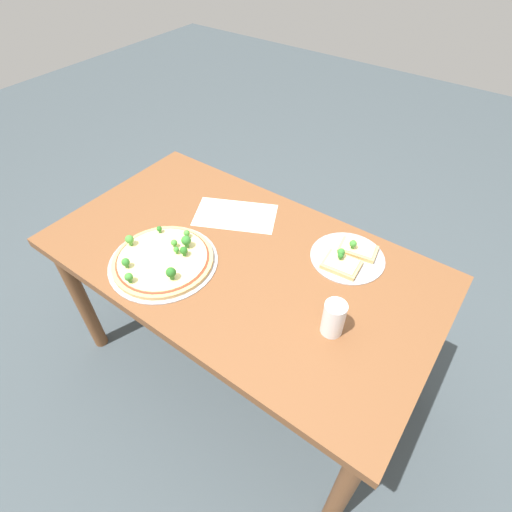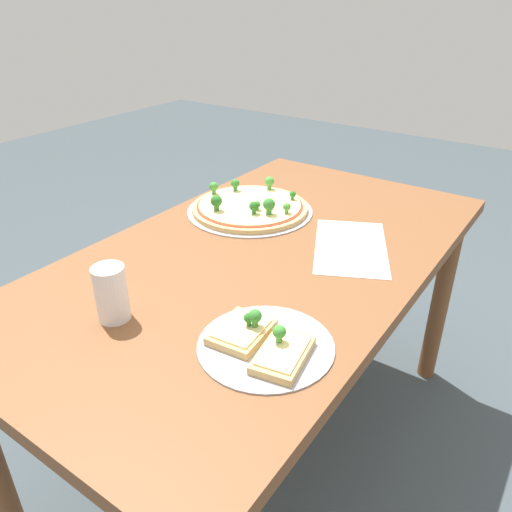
{
  "view_description": "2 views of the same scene",
  "coord_description": "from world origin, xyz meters",
  "px_view_note": "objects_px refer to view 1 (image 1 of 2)",
  "views": [
    {
      "loc": [
        -0.63,
        0.77,
        1.7
      ],
      "look_at": [
        -0.06,
        -0.02,
        0.72
      ],
      "focal_mm": 28.0,
      "sensor_mm": 36.0,
      "label": 1
    },
    {
      "loc": [
        -0.93,
        -0.63,
        1.3
      ],
      "look_at": [
        -0.06,
        -0.02,
        0.72
      ],
      "focal_mm": 35.0,
      "sensor_mm": 36.0,
      "label": 2
    }
  ],
  "objects_px": {
    "dining_table": "(240,274)",
    "drinking_cup": "(334,318)",
    "pizza_tray_whole": "(163,260)",
    "pizza_tray_slice": "(349,257)"
  },
  "relations": [
    {
      "from": "dining_table",
      "to": "drinking_cup",
      "type": "distance_m",
      "value": 0.44
    },
    {
      "from": "drinking_cup",
      "to": "dining_table",
      "type": "bearing_deg",
      "value": -11.66
    },
    {
      "from": "dining_table",
      "to": "pizza_tray_slice",
      "type": "distance_m",
      "value": 0.39
    },
    {
      "from": "dining_table",
      "to": "drinking_cup",
      "type": "xyz_separation_m",
      "value": [
        -0.41,
        0.08,
        0.15
      ]
    },
    {
      "from": "pizza_tray_whole",
      "to": "pizza_tray_slice",
      "type": "distance_m",
      "value": 0.65
    },
    {
      "from": "pizza_tray_whole",
      "to": "pizza_tray_slice",
      "type": "bearing_deg",
      "value": -142.41
    },
    {
      "from": "pizza_tray_slice",
      "to": "pizza_tray_whole",
      "type": "bearing_deg",
      "value": 37.59
    },
    {
      "from": "drinking_cup",
      "to": "pizza_tray_whole",
      "type": "bearing_deg",
      "value": 8.63
    },
    {
      "from": "dining_table",
      "to": "pizza_tray_slice",
      "type": "relative_size",
      "value": 5.33
    },
    {
      "from": "dining_table",
      "to": "pizza_tray_whole",
      "type": "xyz_separation_m",
      "value": [
        0.2,
        0.18,
        0.1
      ]
    }
  ]
}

